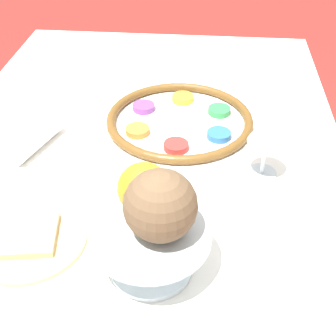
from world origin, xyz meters
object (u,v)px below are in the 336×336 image
at_px(wine_glass, 268,130).
at_px(bread_plate, 29,238).
at_px(fruit_stand, 150,236).
at_px(coconut, 160,205).
at_px(orange_fruit, 144,189).
at_px(napkin_roll, 33,138).
at_px(seder_plate, 180,121).

bearing_deg(wine_glass, bread_plate, -61.00).
bearing_deg(fruit_stand, coconut, 44.75).
bearing_deg(fruit_stand, orange_fruit, -159.07).
bearing_deg(napkin_roll, seder_plate, 110.32).
xyz_separation_m(fruit_stand, napkin_roll, (-0.31, -0.29, -0.05)).
bearing_deg(seder_plate, wine_glass, 47.83).
bearing_deg(bread_plate, napkin_roll, -163.98).
relative_size(seder_plate, bread_plate, 1.71).
bearing_deg(seder_plate, napkin_roll, -69.68).
bearing_deg(napkin_roll, coconut, 43.29).
height_order(fruit_stand, coconut, coconut).
bearing_deg(orange_fruit, seder_plate, 176.25).
relative_size(bread_plate, napkin_roll, 1.28).
xyz_separation_m(seder_plate, orange_fruit, (0.39, -0.03, 0.12)).
bearing_deg(bread_plate, seder_plate, 149.36).
bearing_deg(wine_glass, fruit_stand, -35.98).
xyz_separation_m(wine_glass, orange_fruit, (0.23, -0.20, 0.03)).
distance_m(wine_glass, bread_plate, 0.47).
xyz_separation_m(coconut, napkin_roll, (-0.32, -0.30, -0.12)).
height_order(orange_fruit, coconut, coconut).
relative_size(coconut, napkin_roll, 0.68).
relative_size(seder_plate, fruit_stand, 1.82).
distance_m(orange_fruit, napkin_roll, 0.41).
relative_size(fruit_stand, coconut, 1.77).
height_order(seder_plate, bread_plate, seder_plate).
relative_size(fruit_stand, bread_plate, 0.94).
xyz_separation_m(wine_glass, coconut, (0.28, -0.17, 0.05)).
bearing_deg(fruit_stand, bread_plate, -100.35).
relative_size(seder_plate, napkin_roll, 2.18).
bearing_deg(napkin_roll, orange_fruit, 44.96).
bearing_deg(coconut, fruit_stand, -135.25).
distance_m(coconut, napkin_roll, 0.46).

